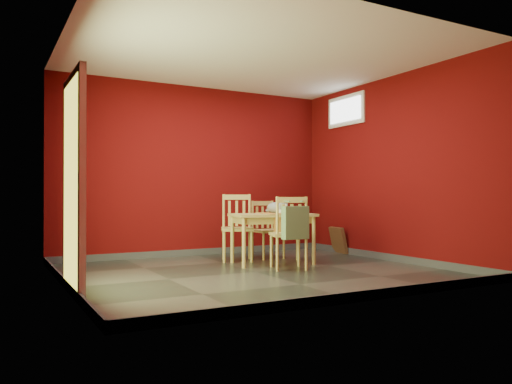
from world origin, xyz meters
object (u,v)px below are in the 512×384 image
dining_table (272,220)px  chair_far_left (237,227)px  picture_frame (338,240)px  cat (276,205)px  tote_bag (295,223)px  chair_near (289,232)px  chair_far_right (267,229)px

dining_table → chair_far_left: (-0.27, 0.57, -0.12)m
dining_table → picture_frame: size_ratio=2.72×
dining_table → cat: 0.23m
dining_table → tote_bag: size_ratio=2.53×
chair_near → picture_frame: 2.08m
chair_near → tote_bag: (-0.05, -0.22, 0.14)m
chair_far_left → chair_near: bearing=-79.7°
chair_far_right → picture_frame: (1.37, 0.00, -0.23)m
chair_near → cat: chair_near is taller
chair_far_right → cat: (-0.16, -0.56, 0.37)m
chair_far_right → chair_near: chair_near is taller
dining_table → tote_bag: bearing=-98.5°
chair_far_left → picture_frame: bearing=1.9°
dining_table → tote_bag: tote_bag is taller
chair_far_right → tote_bag: (-0.38, -1.38, 0.17)m
dining_table → picture_frame: bearing=21.0°
chair_far_right → cat: size_ratio=1.95×
chair_far_right → dining_table: bearing=-113.0°
chair_near → tote_bag: chair_near is taller
chair_far_left → chair_near: 1.12m
picture_frame → chair_far_right: bearing=-179.9°
chair_near → cat: bearing=74.3°
chair_far_left → chair_far_right: bearing=6.4°
dining_table → chair_near: bearing=-97.1°
tote_bag → picture_frame: tote_bag is taller
dining_table → picture_frame: (1.64, 0.63, -0.40)m
chair_far_right → tote_bag: 1.44m
chair_near → tote_bag: size_ratio=1.96×
dining_table → chair_far_left: bearing=115.3°
chair_near → picture_frame: (1.70, 1.17, -0.26)m
tote_bag → picture_frame: size_ratio=1.08×
dining_table → chair_far_left: chair_far_left is taller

